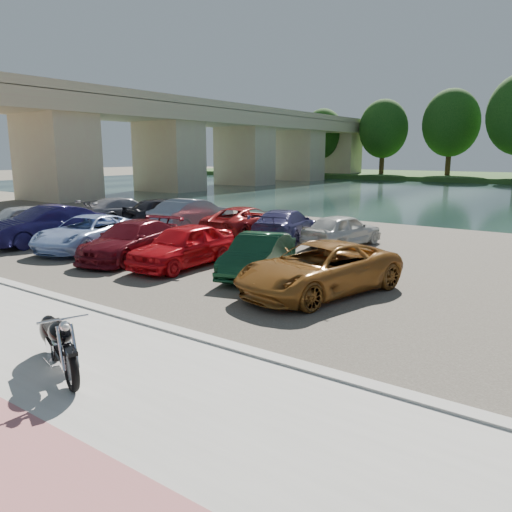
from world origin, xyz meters
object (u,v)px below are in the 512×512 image
Objects in this scene: car_0 at (17,221)px; motorcycle at (57,340)px; car_1 at (47,225)px; car_2 at (87,233)px.

motorcycle is at bearing -20.50° from car_0.
car_0 is 0.88× the size of car_1.
car_0 is 2.68m from car_1.
car_0 is at bearing 164.08° from car_2.
motorcycle is 12.86m from car_1.
car_0 is 4.99m from car_2.
car_2 is at bearing 9.99° from car_1.
motorcycle is 0.49× the size of car_1.
car_2 is (4.99, -0.07, -0.05)m from car_0.
car_1 is (-11.00, 6.67, 0.22)m from motorcycle.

